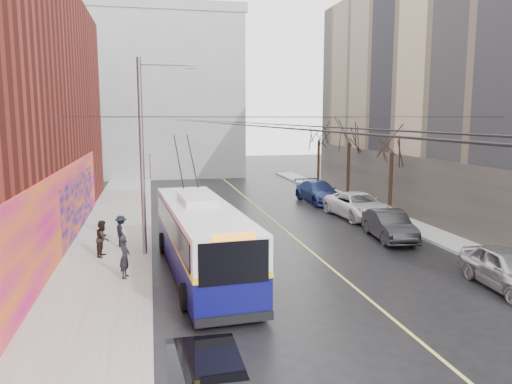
# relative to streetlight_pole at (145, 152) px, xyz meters

# --- Properties ---
(ground) EXTENTS (140.00, 140.00, 0.00)m
(ground) POSITION_rel_streetlight_pole_xyz_m (6.14, -10.00, -4.85)
(ground) COLOR black
(ground) RESTS_ON ground
(sidewalk_left) EXTENTS (4.00, 60.00, 0.15)m
(sidewalk_left) POSITION_rel_streetlight_pole_xyz_m (-1.86, 2.00, -4.77)
(sidewalk_left) COLOR gray
(sidewalk_left) RESTS_ON ground
(sidewalk_right) EXTENTS (2.00, 60.00, 0.15)m
(sidewalk_right) POSITION_rel_streetlight_pole_xyz_m (15.14, 2.00, -4.77)
(sidewalk_right) COLOR gray
(sidewalk_right) RESTS_ON ground
(lane_line) EXTENTS (0.12, 50.00, 0.01)m
(lane_line) POSITION_rel_streetlight_pole_xyz_m (7.64, 4.00, -4.84)
(lane_line) COLOR #BFB74C
(lane_line) RESTS_ON ground
(building_far) EXTENTS (20.50, 12.10, 18.00)m
(building_far) POSITION_rel_streetlight_pole_xyz_m (0.14, 34.99, 4.17)
(building_far) COLOR gray
(building_far) RESTS_ON ground
(streetlight_pole) EXTENTS (2.65, 0.60, 9.00)m
(streetlight_pole) POSITION_rel_streetlight_pole_xyz_m (0.00, 0.00, 0.00)
(streetlight_pole) COLOR slate
(streetlight_pole) RESTS_ON ground
(catenary_wires) EXTENTS (18.00, 60.00, 0.22)m
(catenary_wires) POSITION_rel_streetlight_pole_xyz_m (3.60, 4.77, 1.40)
(catenary_wires) COLOR black
(tree_near) EXTENTS (3.20, 3.20, 6.40)m
(tree_near) POSITION_rel_streetlight_pole_xyz_m (15.14, 6.00, 0.13)
(tree_near) COLOR black
(tree_near) RESTS_ON ground
(tree_mid) EXTENTS (3.20, 3.20, 6.68)m
(tree_mid) POSITION_rel_streetlight_pole_xyz_m (15.14, 13.00, 0.41)
(tree_mid) COLOR black
(tree_mid) RESTS_ON ground
(tree_far) EXTENTS (3.20, 3.20, 6.57)m
(tree_far) POSITION_rel_streetlight_pole_xyz_m (15.14, 20.00, 0.30)
(tree_far) COLOR black
(tree_far) RESTS_ON ground
(puddle) EXTENTS (1.96, 2.78, 0.01)m
(puddle) POSITION_rel_streetlight_pole_xyz_m (1.46, -10.46, -4.84)
(puddle) COLOR black
(puddle) RESTS_ON ground
(pigeons_flying) EXTENTS (2.94, 1.20, 2.59)m
(pigeons_flying) POSITION_rel_streetlight_pole_xyz_m (4.60, 0.32, 2.22)
(pigeons_flying) COLOR slate
(trolleybus) EXTENTS (3.33, 11.74, 5.51)m
(trolleybus) POSITION_rel_streetlight_pole_xyz_m (2.16, -3.14, -3.32)
(trolleybus) COLOR #090948
(trolleybus) RESTS_ON ground
(parked_car_a) EXTENTS (2.27, 4.75, 1.57)m
(parked_car_a) POSITION_rel_streetlight_pole_xyz_m (13.14, -7.43, -4.06)
(parked_car_a) COLOR #9E9EA2
(parked_car_a) RESTS_ON ground
(parked_car_b) EXTENTS (2.14, 4.79, 1.53)m
(parked_car_b) POSITION_rel_streetlight_pole_xyz_m (12.41, 0.65, -4.08)
(parked_car_b) COLOR #252427
(parked_car_b) RESTS_ON ground
(parked_car_c) EXTENTS (3.10, 5.97, 1.61)m
(parked_car_c) POSITION_rel_streetlight_pole_xyz_m (13.14, 6.36, -4.04)
(parked_car_c) COLOR white
(parked_car_c) RESTS_ON ground
(parked_car_d) EXTENTS (2.66, 5.67, 1.60)m
(parked_car_d) POSITION_rel_streetlight_pole_xyz_m (12.60, 12.51, -4.05)
(parked_car_d) COLOR navy
(parked_car_d) RESTS_ON ground
(following_car) EXTENTS (1.81, 4.21, 1.42)m
(following_car) POSITION_rel_streetlight_pole_xyz_m (1.74, 11.31, -4.14)
(following_car) COLOR #A8A8AC
(following_car) RESTS_ON ground
(pedestrian_a) EXTENTS (0.52, 0.68, 1.66)m
(pedestrian_a) POSITION_rel_streetlight_pole_xyz_m (-0.88, -3.48, -3.87)
(pedestrian_a) COLOR black
(pedestrian_a) RESTS_ON sidewalk_left
(pedestrian_b) EXTENTS (0.79, 0.92, 1.65)m
(pedestrian_b) POSITION_rel_streetlight_pole_xyz_m (-2.00, -0.12, -3.87)
(pedestrian_b) COLOR black
(pedestrian_b) RESTS_ON sidewalk_left
(pedestrian_c) EXTENTS (0.85, 1.13, 1.55)m
(pedestrian_c) POSITION_rel_streetlight_pole_xyz_m (-1.28, 1.43, -3.92)
(pedestrian_c) COLOR black
(pedestrian_c) RESTS_ON sidewalk_left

